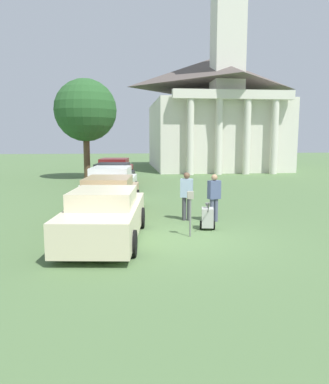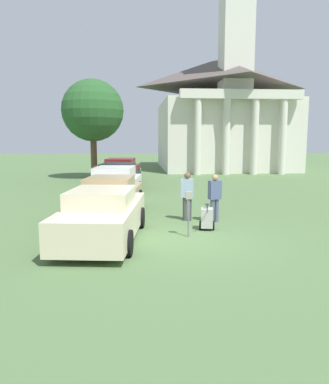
{
  "view_description": "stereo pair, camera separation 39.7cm",
  "coord_description": "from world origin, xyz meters",
  "px_view_note": "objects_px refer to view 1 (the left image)",
  "views": [
    {
      "loc": [
        -1.75,
        -10.24,
        2.85
      ],
      "look_at": [
        -0.4,
        1.81,
        1.1
      ],
      "focal_mm": 35.0,
      "sensor_mm": 36.0,
      "label": 1
    },
    {
      "loc": [
        -1.35,
        -10.28,
        2.85
      ],
      "look_at": [
        -0.4,
        1.81,
        1.1
      ],
      "focal_mm": 35.0,
      "sensor_mm": 36.0,
      "label": 2
    }
  ],
  "objects_px": {
    "parked_car_cream": "(105,216)",
    "parked_car_tan": "(109,197)",
    "person_supervisor": "(214,195)",
    "church": "(214,108)",
    "equipment_cart": "(208,217)",
    "person_worker": "(187,193)",
    "parked_car_white": "(112,185)",
    "parking_meter": "(190,205)",
    "parked_car_black": "(113,178)",
    "parked_car_maroon": "(115,171)"
  },
  "relations": [
    {
      "from": "parked_car_maroon",
      "to": "equipment_cart",
      "type": "bearing_deg",
      "value": -69.52
    },
    {
      "from": "parked_car_maroon",
      "to": "person_supervisor",
      "type": "distance_m",
      "value": 12.59
    },
    {
      "from": "parked_car_maroon",
      "to": "church",
      "type": "relative_size",
      "value": 0.23
    },
    {
      "from": "parking_meter",
      "to": "person_supervisor",
      "type": "relative_size",
      "value": 0.81
    },
    {
      "from": "person_supervisor",
      "to": "parked_car_maroon",
      "type": "bearing_deg",
      "value": -91.55
    },
    {
      "from": "person_worker",
      "to": "church",
      "type": "height_order",
      "value": "church"
    },
    {
      "from": "parked_car_black",
      "to": "church",
      "type": "height_order",
      "value": "church"
    },
    {
      "from": "parked_car_tan",
      "to": "person_worker",
      "type": "relative_size",
      "value": 3.03
    },
    {
      "from": "church",
      "to": "parking_meter",
      "type": "bearing_deg",
      "value": -105.18
    },
    {
      "from": "person_supervisor",
      "to": "church",
      "type": "relative_size",
      "value": 0.07
    },
    {
      "from": "parked_car_cream",
      "to": "person_worker",
      "type": "height_order",
      "value": "person_worker"
    },
    {
      "from": "parked_car_white",
      "to": "parked_car_black",
      "type": "height_order",
      "value": "parked_car_white"
    },
    {
      "from": "equipment_cart",
      "to": "parked_car_tan",
      "type": "bearing_deg",
      "value": 150.75
    },
    {
      "from": "parked_car_tan",
      "to": "parked_car_black",
      "type": "relative_size",
      "value": 0.98
    },
    {
      "from": "parked_car_tan",
      "to": "person_worker",
      "type": "bearing_deg",
      "value": -17.55
    },
    {
      "from": "parked_car_maroon",
      "to": "person_supervisor",
      "type": "bearing_deg",
      "value": -66.33
    },
    {
      "from": "parking_meter",
      "to": "parked_car_white",
      "type": "bearing_deg",
      "value": 110.0
    },
    {
      "from": "parked_car_cream",
      "to": "parked_car_tan",
      "type": "relative_size",
      "value": 0.97
    },
    {
      "from": "parked_car_tan",
      "to": "parking_meter",
      "type": "bearing_deg",
      "value": -47.31
    },
    {
      "from": "person_supervisor",
      "to": "parked_car_cream",
      "type": "bearing_deg",
      "value": 10.81
    },
    {
      "from": "parked_car_maroon",
      "to": "church",
      "type": "xyz_separation_m",
      "value": [
        9.14,
        10.75,
        4.9
      ]
    },
    {
      "from": "church",
      "to": "parked_car_cream",
      "type": "bearing_deg",
      "value": -110.22
    },
    {
      "from": "parked_car_cream",
      "to": "person_supervisor",
      "type": "xyz_separation_m",
      "value": [
        3.6,
        2.0,
        0.24
      ]
    },
    {
      "from": "parked_car_cream",
      "to": "person_supervisor",
      "type": "height_order",
      "value": "person_supervisor"
    },
    {
      "from": "parked_car_white",
      "to": "equipment_cart",
      "type": "distance_m",
      "value": 6.71
    },
    {
      "from": "parked_car_white",
      "to": "equipment_cart",
      "type": "xyz_separation_m",
      "value": [
        3.14,
        -5.92,
        -0.34
      ]
    },
    {
      "from": "person_supervisor",
      "to": "person_worker",
      "type": "bearing_deg",
      "value": -36.63
    },
    {
      "from": "parked_car_black",
      "to": "person_worker",
      "type": "bearing_deg",
      "value": -63.97
    },
    {
      "from": "parked_car_white",
      "to": "parking_meter",
      "type": "bearing_deg",
      "value": -62.97
    },
    {
      "from": "person_worker",
      "to": "equipment_cart",
      "type": "height_order",
      "value": "person_worker"
    },
    {
      "from": "equipment_cart",
      "to": "church",
      "type": "bearing_deg",
      "value": 86.41
    },
    {
      "from": "parked_car_maroon",
      "to": "person_worker",
      "type": "bearing_deg",
      "value": -70.02
    },
    {
      "from": "person_worker",
      "to": "church",
      "type": "distance_m",
      "value": 23.87
    },
    {
      "from": "parked_car_cream",
      "to": "parked_car_white",
      "type": "relative_size",
      "value": 0.95
    },
    {
      "from": "parked_car_black",
      "to": "parked_car_white",
      "type": "bearing_deg",
      "value": -82.95
    },
    {
      "from": "parking_meter",
      "to": "person_supervisor",
      "type": "bearing_deg",
      "value": 58.11
    },
    {
      "from": "parked_car_tan",
      "to": "parked_car_maroon",
      "type": "distance_m",
      "value": 10.52
    },
    {
      "from": "parked_car_tan",
      "to": "church",
      "type": "bearing_deg",
      "value": 73.79
    },
    {
      "from": "person_supervisor",
      "to": "equipment_cart",
      "type": "xyz_separation_m",
      "value": [
        -0.47,
        -1.07,
        -0.54
      ]
    },
    {
      "from": "person_worker",
      "to": "person_supervisor",
      "type": "distance_m",
      "value": 0.95
    },
    {
      "from": "parked_car_white",
      "to": "equipment_cart",
      "type": "bearing_deg",
      "value": -55.02
    },
    {
      "from": "parked_car_white",
      "to": "parking_meter",
      "type": "relative_size",
      "value": 3.88
    },
    {
      "from": "equipment_cart",
      "to": "parked_car_cream",
      "type": "bearing_deg",
      "value": -153.09
    },
    {
      "from": "church",
      "to": "equipment_cart",
      "type": "bearing_deg",
      "value": -104.1
    },
    {
      "from": "parked_car_cream",
      "to": "parked_car_maroon",
      "type": "xyz_separation_m",
      "value": [
        -0.0,
        14.06,
        0.04
      ]
    },
    {
      "from": "parked_car_white",
      "to": "parked_car_maroon",
      "type": "distance_m",
      "value": 7.22
    },
    {
      "from": "parked_car_cream",
      "to": "person_worker",
      "type": "distance_m",
      "value": 3.56
    },
    {
      "from": "equipment_cart",
      "to": "person_supervisor",
      "type": "bearing_deg",
      "value": 77.08
    },
    {
      "from": "parked_car_white",
      "to": "person_supervisor",
      "type": "bearing_deg",
      "value": -46.31
    },
    {
      "from": "equipment_cart",
      "to": "church",
      "type": "distance_m",
      "value": 25.17
    }
  ]
}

